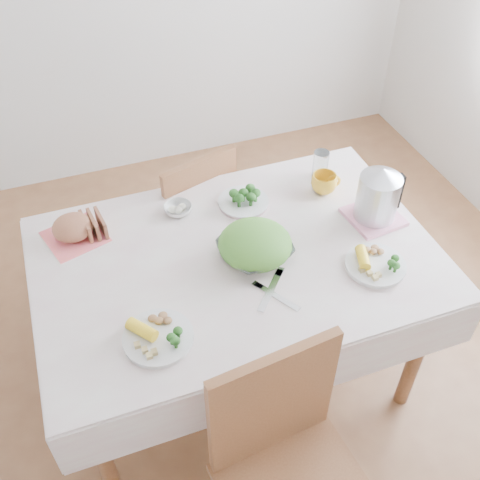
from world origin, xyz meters
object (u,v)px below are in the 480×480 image
object	(u,v)px
dinner_plate_right	(375,265)
dinner_plate_left	(158,338)
chair_far	(183,212)
salad_bowl	(255,251)
dining_table	(237,320)
yellow_mug	(324,183)
electric_kettle	(378,195)

from	to	relation	value
dinner_plate_right	dinner_plate_left	bearing A→B (deg)	-176.67
chair_far	salad_bowl	distance (m)	0.77
dining_table	dinner_plate_left	bearing A→B (deg)	-143.26
dining_table	salad_bowl	size ratio (longest dim) A/B	5.43
dinner_plate_right	yellow_mug	bearing A→B (deg)	87.84
chair_far	electric_kettle	xyz separation A→B (m)	(0.64, -0.64, 0.42)
dinner_plate_right	dining_table	bearing A→B (deg)	153.54
dinner_plate_left	electric_kettle	distance (m)	1.01
dining_table	salad_bowl	bearing A→B (deg)	-22.87
dinner_plate_left	electric_kettle	size ratio (longest dim) A/B	1.01
dinner_plate_left	chair_far	bearing A→B (deg)	70.90
chair_far	dinner_plate_right	bearing A→B (deg)	102.71
chair_far	dinner_plate_right	distance (m)	1.07
dining_table	chair_far	distance (m)	0.66
dining_table	yellow_mug	size ratio (longest dim) A/B	12.78
salad_bowl	chair_far	bearing A→B (deg)	99.15
salad_bowl	dinner_plate_right	size ratio (longest dim) A/B	1.15
chair_far	electric_kettle	world-z (taller)	electric_kettle
dinner_plate_right	electric_kettle	xyz separation A→B (m)	(0.13, 0.24, 0.11)
chair_far	dinner_plate_right	xyz separation A→B (m)	(0.51, -0.88, 0.31)
salad_bowl	dining_table	bearing A→B (deg)	157.13
salad_bowl	yellow_mug	world-z (taller)	yellow_mug
salad_bowl	electric_kettle	size ratio (longest dim) A/B	1.12
electric_kettle	dinner_plate_right	bearing A→B (deg)	-136.30
dinner_plate_right	electric_kettle	size ratio (longest dim) A/B	0.97
dinner_plate_left	dinner_plate_right	xyz separation A→B (m)	(0.83, 0.05, 0.00)
yellow_mug	electric_kettle	distance (m)	0.27
dinner_plate_left	yellow_mug	bearing A→B (deg)	31.42
dinner_plate_left	dinner_plate_right	bearing A→B (deg)	3.33
chair_far	salad_bowl	xyz separation A→B (m)	(0.11, -0.68, 0.33)
dinner_plate_left	dinner_plate_right	distance (m)	0.83
salad_bowl	yellow_mug	distance (m)	0.49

